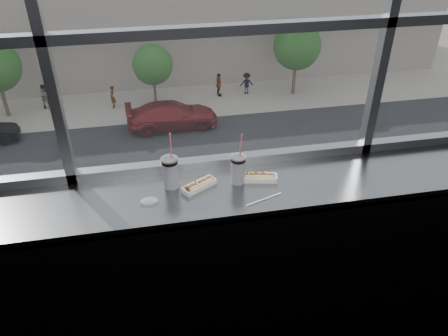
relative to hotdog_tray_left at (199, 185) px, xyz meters
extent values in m
plane|color=black|center=(0.22, 0.24, -0.57)|extent=(6.00, 0.00, 6.00)
cube|color=gray|center=(0.22, -0.03, -0.05)|extent=(6.00, 0.55, 0.06)
cube|color=gray|center=(0.22, -0.29, -0.57)|extent=(6.00, 0.04, 1.04)
cube|color=white|center=(0.00, 0.00, -0.02)|extent=(0.24, 0.18, 0.01)
cube|color=white|center=(0.00, 0.00, 0.00)|extent=(0.24, 0.18, 0.03)
cylinder|color=tan|center=(0.00, 0.00, 0.00)|extent=(0.17, 0.12, 0.04)
cylinder|color=brown|center=(0.00, 0.00, 0.01)|extent=(0.17, 0.12, 0.03)
cube|color=white|center=(0.38, 0.01, -0.02)|extent=(0.26, 0.13, 0.01)
cube|color=white|center=(0.38, 0.01, 0.00)|extent=(0.26, 0.13, 0.03)
cylinder|color=tan|center=(0.38, 0.01, 0.00)|extent=(0.19, 0.08, 0.04)
cylinder|color=brown|center=(0.38, 0.01, 0.01)|extent=(0.20, 0.07, 0.03)
cylinder|color=white|center=(-0.17, 0.05, 0.07)|extent=(0.10, 0.10, 0.20)
cylinder|color=black|center=(-0.17, 0.05, 0.16)|extent=(0.10, 0.10, 0.02)
cylinder|color=silver|center=(-0.17, 0.05, 0.18)|extent=(0.11, 0.11, 0.01)
cylinder|color=#D85963|center=(-0.15, 0.04, 0.26)|extent=(0.01, 0.05, 0.20)
cylinder|color=white|center=(0.25, 0.02, 0.07)|extent=(0.09, 0.09, 0.18)
cylinder|color=black|center=(0.25, 0.02, 0.15)|extent=(0.09, 0.09, 0.02)
cylinder|color=silver|center=(0.25, 0.02, 0.16)|extent=(0.10, 0.10, 0.01)
cylinder|color=#D85963|center=(0.26, 0.01, 0.24)|extent=(0.01, 0.05, 0.19)
cylinder|color=white|center=(0.36, -0.20, -0.02)|extent=(0.24, 0.09, 0.01)
ellipsoid|color=silver|center=(-0.31, -0.09, -0.01)|extent=(0.10, 0.07, 0.03)
plane|color=gray|center=(0.22, 43.74, -12.12)|extent=(120.00, 120.00, 0.00)
cube|color=black|center=(0.22, 20.24, -12.09)|extent=(80.00, 10.00, 0.06)
cube|color=gray|center=(0.22, 28.24, -12.10)|extent=(80.00, 6.00, 0.04)
cube|color=gray|center=(0.22, 38.24, -8.12)|extent=(50.00, 14.00, 8.00)
imported|color=#5D070C|center=(0.41, 16.24, -10.97)|extent=(3.36, 6.78, 2.18)
imported|color=black|center=(-7.59, 16.24, -10.96)|extent=(3.07, 6.74, 2.20)
imported|color=maroon|center=(1.38, 24.24, -10.90)|extent=(3.21, 7.09, 2.32)
imported|color=navy|center=(12.93, 16.24, -10.91)|extent=(2.92, 6.94, 2.31)
imported|color=white|center=(8.99, 16.24, -11.04)|extent=(3.24, 6.41, 2.05)
imported|color=#66605B|center=(-7.46, 29.17, -11.02)|extent=(0.95, 0.71, 2.13)
imported|color=#66605B|center=(-2.61, 28.27, -11.11)|extent=(0.65, 0.86, 1.94)
imported|color=#66605B|center=(7.57, 28.90, -11.08)|extent=(0.89, 0.67, 2.01)
imported|color=#66605B|center=(5.37, 28.84, -11.00)|extent=(0.72, 0.96, 2.16)
cylinder|color=#47382B|center=(-9.91, 28.24, -10.83)|extent=(0.26, 0.26, 2.58)
cylinder|color=#47382B|center=(0.48, 28.24, -11.03)|extent=(0.22, 0.22, 2.18)
sphere|color=#285820|center=(0.48, 28.24, -9.04)|extent=(2.90, 2.90, 2.90)
cylinder|color=#47382B|center=(11.18, 28.24, -10.78)|extent=(0.27, 0.27, 2.68)
sphere|color=#285820|center=(11.18, 28.24, -8.33)|extent=(3.57, 3.57, 3.57)
camera|label=1|loc=(-0.27, -2.21, 1.55)|focal=35.00mm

